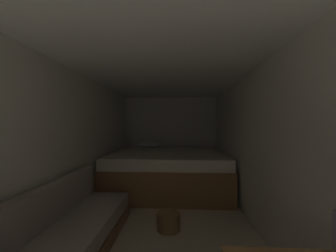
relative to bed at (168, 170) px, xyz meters
name	(u,v)px	position (x,y,z in m)	size (l,w,h in m)	color
ground_plane	(160,233)	(0.00, -1.61, -0.38)	(7.17, 7.17, 0.00)	beige
wall_back	(170,137)	(0.00, 1.00, 0.64)	(2.47, 0.05, 2.04)	silver
wall_left	(64,148)	(-1.21, -1.61, 0.64)	(0.05, 5.17, 2.04)	silver
wall_right	(263,150)	(1.21, -1.61, 0.64)	(0.05, 5.17, 2.04)	silver
ceiling_slab	(160,63)	(0.00, -1.61, 1.68)	(2.47, 5.17, 0.05)	white
bed	(168,170)	(0.00, 0.00, 0.00)	(2.25, 1.86, 0.92)	olive
wicker_basket	(168,221)	(0.10, -1.51, -0.28)	(0.29, 0.29, 0.20)	olive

